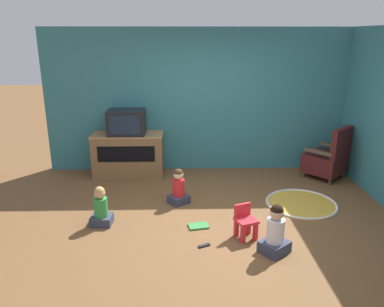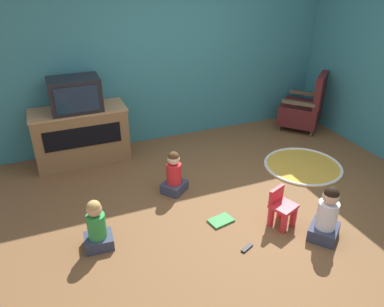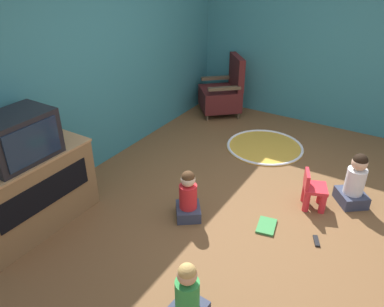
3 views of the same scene
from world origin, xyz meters
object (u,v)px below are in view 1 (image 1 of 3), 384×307
object	(u,v)px
child_watching_center	(179,188)
child_watching_right	(275,232)
book	(198,226)
yellow_kid_chair	(245,223)
remote_control	(204,246)
child_watching_left	(101,208)
tv_cabinet	(128,154)
black_armchair	(328,159)
television	(127,122)

from	to	relation	value
child_watching_center	child_watching_right	world-z (taller)	child_watching_right
child_watching_right	book	xyz separation A→B (m)	(-0.87, 0.63, -0.25)
yellow_kid_chair	remote_control	size ratio (longest dim) A/B	2.75
child_watching_right	child_watching_left	bearing A→B (deg)	123.01
tv_cabinet	child_watching_center	xyz separation A→B (m)	(0.92, -1.25, -0.16)
black_armchair	child_watching_left	size ratio (longest dim) A/B	1.75
television	tv_cabinet	bearing A→B (deg)	90.00
child_watching_center	child_watching_right	xyz separation A→B (m)	(1.14, -1.40, 0.03)
television	child_watching_center	world-z (taller)	television
child_watching_left	child_watching_center	xyz separation A→B (m)	(1.04, 0.65, 0.00)
child_watching_left	tv_cabinet	bearing A→B (deg)	90.05
tv_cabinet	child_watching_right	distance (m)	3.36
yellow_kid_chair	child_watching_left	world-z (taller)	child_watching_left
child_watching_left	remote_control	xyz separation A→B (m)	(1.36, -0.60, -0.23)
television	remote_control	distance (m)	2.94
yellow_kid_chair	child_watching_right	distance (m)	0.46
child_watching_center	remote_control	size ratio (longest dim) A/B	3.57
tv_cabinet	child_watching_right	world-z (taller)	tv_cabinet
tv_cabinet	child_watching_right	size ratio (longest dim) A/B	2.07
tv_cabinet	remote_control	xyz separation A→B (m)	(1.24, -2.51, -0.39)
remote_control	child_watching_left	bearing A→B (deg)	131.23
tv_cabinet	yellow_kid_chair	xyz separation A→B (m)	(1.77, -2.30, -0.21)
television	child_watching_center	distance (m)	1.71
book	yellow_kid_chair	bearing A→B (deg)	-37.06
yellow_kid_chair	remote_control	xyz separation A→B (m)	(-0.53, -0.21, -0.18)
book	remote_control	bearing A→B (deg)	-95.70
television	yellow_kid_chair	distance (m)	2.99
television	black_armchair	xyz separation A→B (m)	(3.57, -0.23, -0.64)
child_watching_left	book	xyz separation A→B (m)	(1.31, -0.11, -0.23)
remote_control	black_armchair	bearing A→B (deg)	19.14
tv_cabinet	child_watching_left	size ratio (longest dim) A/B	2.32
child_watching_center	book	xyz separation A→B (m)	(0.27, -0.77, -0.23)
child_watching_left	child_watching_center	world-z (taller)	child_watching_center
yellow_kid_chair	remote_control	bearing A→B (deg)	-179.74
child_watching_center	black_armchair	bearing A→B (deg)	-16.26
child_watching_right	book	distance (m)	1.11
child_watching_left	yellow_kid_chair	bearing A→B (deg)	-7.99
black_armchair	book	size ratio (longest dim) A/B	3.29
television	child_watching_right	bearing A→B (deg)	-51.77
tv_cabinet	black_armchair	world-z (taller)	black_armchair
tv_cabinet	child_watching_center	world-z (taller)	tv_cabinet
black_armchair	child_watching_center	size ratio (longest dim) A/B	1.74
tv_cabinet	television	bearing A→B (deg)	-90.00
black_armchair	yellow_kid_chair	size ratio (longest dim) A/B	2.26
tv_cabinet	child_watching_left	bearing A→B (deg)	-93.66
book	remote_control	distance (m)	0.49
yellow_kid_chair	book	world-z (taller)	yellow_kid_chair
yellow_kid_chair	child_watching_right	bearing A→B (deg)	-71.80
television	child_watching_right	size ratio (longest dim) A/B	1.06
television	child_watching_center	bearing A→B (deg)	-53.06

